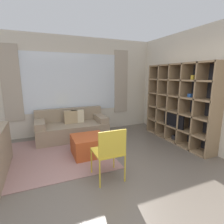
# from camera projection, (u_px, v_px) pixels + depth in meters

# --- Properties ---
(ground_plane) EXTENTS (16.00, 16.00, 0.00)m
(ground_plane) POSITION_uv_depth(u_px,v_px,m) (127.00, 209.00, 2.20)
(ground_plane) COLOR #665B51
(wall_back) EXTENTS (6.06, 0.11, 2.70)m
(wall_back) POSITION_uv_depth(u_px,v_px,m) (72.00, 86.00, 4.95)
(wall_back) COLOR beige
(wall_back) RESTS_ON ground_plane
(wall_right) EXTENTS (0.07, 4.53, 2.70)m
(wall_right) POSITION_uv_depth(u_px,v_px,m) (184.00, 88.00, 4.37)
(wall_right) COLOR beige
(wall_right) RESTS_ON ground_plane
(area_rug) EXTENTS (2.53, 2.14, 0.01)m
(area_rug) POSITION_uv_depth(u_px,v_px,m) (47.00, 156.00, 3.64)
(area_rug) COLOR gray
(area_rug) RESTS_ON ground_plane
(shelving_unit) EXTENTS (0.37, 2.06, 1.93)m
(shelving_unit) POSITION_uv_depth(u_px,v_px,m) (179.00, 104.00, 4.31)
(shelving_unit) COLOR #232328
(shelving_unit) RESTS_ON ground_plane
(couch_main) EXTENTS (1.82, 0.87, 0.76)m
(couch_main) POSITION_uv_depth(u_px,v_px,m) (72.00, 127.00, 4.68)
(couch_main) COLOR gray
(couch_main) RESTS_ON ground_plane
(ottoman) EXTENTS (0.68, 0.65, 0.41)m
(ottoman) POSITION_uv_depth(u_px,v_px,m) (89.00, 145.00, 3.68)
(ottoman) COLOR #B74C23
(ottoman) RESTS_ON ground_plane
(folding_chair) EXTENTS (0.44, 0.46, 0.86)m
(folding_chair) POSITION_uv_depth(u_px,v_px,m) (109.00, 150.00, 2.71)
(folding_chair) COLOR gold
(folding_chair) RESTS_ON ground_plane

